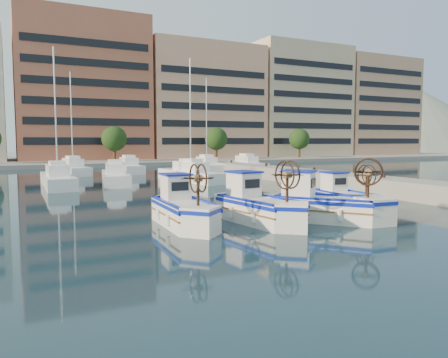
# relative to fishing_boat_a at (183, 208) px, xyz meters

# --- Properties ---
(ground) EXTENTS (300.00, 300.00, 0.00)m
(ground) POSITION_rel_fishing_boat_a_xyz_m (4.08, -1.46, -0.80)
(ground) COLOR #1B3947
(ground) RESTS_ON ground
(quay) EXTENTS (3.00, 60.00, 1.20)m
(quay) POSITION_rel_fishing_boat_a_xyz_m (17.08, 6.54, -0.20)
(quay) COLOR gray
(quay) RESTS_ON ground
(waterfront) EXTENTS (180.00, 40.00, 25.60)m
(waterfront) POSITION_rel_fishing_boat_a_xyz_m (13.32, 63.58, 10.30)
(waterfront) COLOR gray
(waterfront) RESTS_ON ground
(hill_east) EXTENTS (160.00, 160.00, 50.00)m
(hill_east) POSITION_rel_fishing_boat_a_xyz_m (144.08, 108.54, -0.80)
(hill_east) COLOR slate
(hill_east) RESTS_ON ground
(yacht_marina) EXTENTS (39.10, 22.83, 11.50)m
(yacht_marina) POSITION_rel_fishing_boat_a_xyz_m (1.27, 26.30, -0.27)
(yacht_marina) COLOR white
(yacht_marina) RESTS_ON ground
(fishing_boat_a) EXTENTS (2.10, 4.71, 2.91)m
(fishing_boat_a) POSITION_rel_fishing_boat_a_xyz_m (0.00, 0.00, 0.00)
(fishing_boat_a) COLOR white
(fishing_boat_a) RESTS_ON ground
(fishing_boat_b) EXTENTS (2.51, 4.93, 3.00)m
(fishing_boat_b) POSITION_rel_fishing_boat_a_xyz_m (3.39, -0.89, 0.03)
(fishing_boat_b) COLOR white
(fishing_boat_b) RESTS_ON ground
(fishing_boat_c) EXTENTS (4.52, 4.85, 3.05)m
(fishing_boat_c) POSITION_rel_fishing_boat_a_xyz_m (6.36, -1.89, 0.04)
(fishing_boat_c) COLOR white
(fishing_boat_c) RESTS_ON ground
(fishing_boat_d) EXTENTS (2.06, 4.30, 2.63)m
(fishing_boat_d) POSITION_rel_fishing_boat_a_xyz_m (9.53, 0.12, -0.08)
(fishing_boat_d) COLOR white
(fishing_boat_d) RESTS_ON ground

